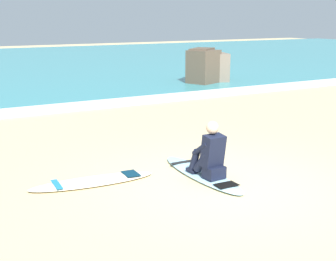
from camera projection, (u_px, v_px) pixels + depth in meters
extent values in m
plane|color=#CCB584|center=(226.00, 186.00, 7.77)|extent=(80.00, 80.00, 0.00)
cube|color=white|center=(70.00, 107.00, 14.21)|extent=(80.00, 0.90, 0.11)
ellipsoid|color=#9ED1E5|center=(202.00, 174.00, 8.25)|extent=(0.60, 2.32, 0.07)
cube|color=black|center=(183.00, 162.00, 8.79)|extent=(0.48, 0.12, 0.01)
cube|color=black|center=(226.00, 185.00, 7.61)|extent=(0.37, 0.25, 0.01)
cube|color=black|center=(214.00, 172.00, 7.89)|extent=(0.33, 0.28, 0.20)
cylinder|color=black|center=(202.00, 162.00, 7.96)|extent=(0.17, 0.41, 0.43)
cylinder|color=black|center=(194.00, 160.00, 8.12)|extent=(0.13, 0.26, 0.42)
cube|color=black|center=(192.00, 170.00, 8.22)|extent=(0.11, 0.22, 0.05)
cylinder|color=black|center=(212.00, 160.00, 8.06)|extent=(0.17, 0.41, 0.43)
cylinder|color=black|center=(205.00, 158.00, 8.24)|extent=(0.13, 0.26, 0.42)
cube|color=black|center=(203.00, 168.00, 8.35)|extent=(0.11, 0.22, 0.05)
cube|color=black|center=(213.00, 151.00, 7.85)|extent=(0.35, 0.31, 0.57)
sphere|color=beige|center=(212.00, 128.00, 7.78)|extent=(0.21, 0.21, 0.21)
cylinder|color=black|center=(201.00, 149.00, 7.89)|extent=(0.11, 0.40, 0.31)
cylinder|color=black|center=(214.00, 146.00, 8.04)|extent=(0.11, 0.40, 0.31)
ellipsoid|color=#EFE5C6|center=(93.00, 181.00, 7.88)|extent=(2.13, 0.69, 0.07)
cube|color=#1E7FB7|center=(57.00, 184.00, 7.63)|extent=(0.14, 0.49, 0.01)
cube|color=#0A2C40|center=(131.00, 173.00, 8.15)|extent=(0.27, 0.38, 0.01)
cube|color=brown|center=(202.00, 66.00, 19.31)|extent=(1.45, 1.37, 1.43)
cube|color=brown|center=(203.00, 68.00, 18.90)|extent=(1.39, 1.28, 1.38)
cube|color=#756656|center=(215.00, 68.00, 19.67)|extent=(1.24, 1.61, 1.22)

